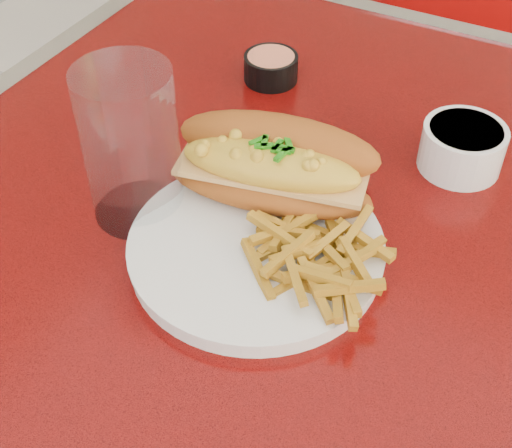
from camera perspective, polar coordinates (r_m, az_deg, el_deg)
The scene contains 8 objects.
diner_table at distance 0.81m, azimuth 15.98°, elevation -10.20°, with size 1.23×0.83×0.77m.
dinner_plate at distance 0.65m, azimuth -0.00°, elevation -1.95°, with size 0.26×0.26×0.02m.
mac_hoagie at distance 0.67m, azimuth 1.40°, elevation 4.72°, with size 0.21×0.13×0.09m.
fries_pile at distance 0.62m, azimuth 4.76°, elevation -2.33°, with size 0.10×0.09×0.03m, color gold, non-canonical shape.
fork at distance 0.65m, azimuth 5.05°, elevation -1.17°, with size 0.07×0.12×0.00m.
gravy_ramekin at distance 0.77m, azimuth 16.18°, elevation 5.98°, with size 0.10×0.10×0.05m.
sauce_cup_left at distance 0.88m, azimuth 1.20°, elevation 12.48°, with size 0.07×0.07×0.03m.
water_tumbler at distance 0.66m, azimuth -9.96°, elevation 6.14°, with size 0.09×0.09×0.16m, color silver.
Camera 1 is at (0.02, -0.51, 1.24)m, focal length 50.00 mm.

